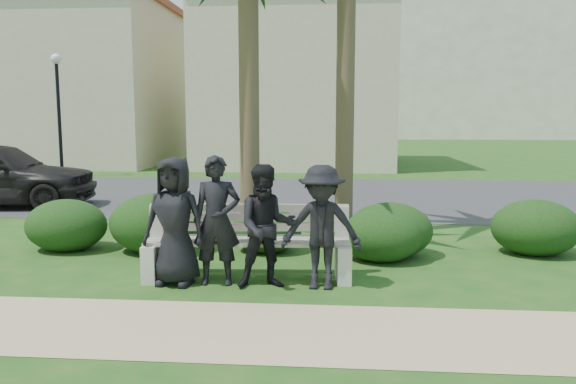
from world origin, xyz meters
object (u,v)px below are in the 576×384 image
object	(u,v)px
man_d	(321,227)
man_c	(267,227)
man_b	(217,220)
street_lamp	(58,93)
man_a	(175,221)
park_bench	(248,247)

from	to	relation	value
man_d	man_c	bearing A→B (deg)	-174.21
man_b	man_c	xyz separation A→B (m)	(0.64, -0.09, -0.05)
street_lamp	man_d	bearing A→B (deg)	-52.46
street_lamp	man_a	distance (m)	14.64
park_bench	man_d	distance (m)	1.08
man_b	man_c	distance (m)	0.65
man_a	man_d	xyz separation A→B (m)	(1.85, -0.03, -0.04)
park_bench	man_b	distance (m)	0.60
park_bench	man_a	xyz separation A→B (m)	(-0.89, -0.31, 0.39)
man_a	man_b	distance (m)	0.53
street_lamp	man_c	xyz separation A→B (m)	(8.81, -12.36, -2.17)
man_c	street_lamp	bearing A→B (deg)	113.41
man_a	man_c	size ratio (longest dim) A/B	1.05
park_bench	man_d	world-z (taller)	man_d
man_a	man_d	bearing A→B (deg)	6.58
man_a	man_b	world-z (taller)	man_b
street_lamp	man_b	bearing A→B (deg)	-56.36
man_d	man_b	bearing A→B (deg)	-178.83
park_bench	man_a	size ratio (longest dim) A/B	1.66
man_b	man_d	world-z (taller)	man_b
street_lamp	park_bench	xyz separation A→B (m)	(8.52, -12.00, -2.52)
man_a	man_c	distance (m)	1.18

